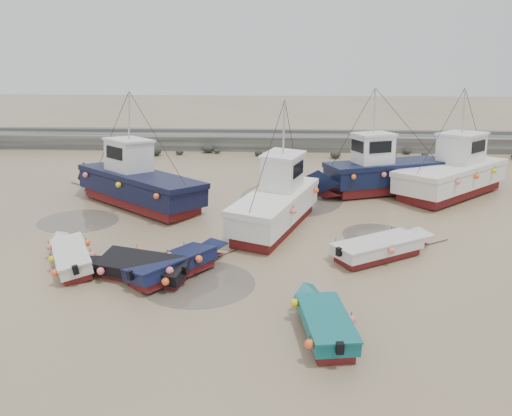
# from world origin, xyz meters

# --- Properties ---
(ground) EXTENTS (120.00, 120.00, 0.00)m
(ground) POSITION_xyz_m (0.00, 0.00, 0.00)
(ground) COLOR #9A8661
(ground) RESTS_ON ground
(seawall) EXTENTS (60.00, 4.92, 1.50)m
(seawall) POSITION_xyz_m (0.05, 21.99, 0.63)
(seawall) COLOR slate
(seawall) RESTS_ON ground
(puddle_a) EXTENTS (4.51, 4.51, 0.01)m
(puddle_a) POSITION_xyz_m (-2.49, -1.91, 0.00)
(puddle_a) COLOR #585145
(puddle_a) RESTS_ON ground
(puddle_b) EXTENTS (3.28, 3.28, 0.01)m
(puddle_b) POSITION_xyz_m (5.38, 3.25, 0.00)
(puddle_b) COLOR #585145
(puddle_b) RESTS_ON ground
(puddle_c) EXTENTS (4.18, 4.18, 0.01)m
(puddle_c) POSITION_xyz_m (-9.74, 4.60, 0.00)
(puddle_c) COLOR #585145
(puddle_c) RESTS_ON ground
(puddle_d) EXTENTS (6.06, 6.06, 0.01)m
(puddle_d) POSITION_xyz_m (1.43, 8.99, 0.00)
(puddle_d) COLOR #585145
(puddle_d) RESTS_ON ground
(dinghy_0) EXTENTS (3.21, 5.30, 1.43)m
(dinghy_0) POSITION_xyz_m (-8.00, -0.46, 0.55)
(dinghy_0) COLOR maroon
(dinghy_0) RESTS_ON ground
(dinghy_1) EXTENTS (4.49, 4.95, 1.43)m
(dinghy_1) POSITION_xyz_m (-3.32, -1.14, 0.55)
(dinghy_1) COLOR maroon
(dinghy_1) RESTS_ON ground
(dinghy_2) EXTENTS (2.06, 5.25, 1.43)m
(dinghy_2) POSITION_xyz_m (2.09, -5.10, 0.56)
(dinghy_2) COLOR maroon
(dinghy_2) RESTS_ON ground
(dinghy_3) EXTENTS (5.83, 3.82, 1.43)m
(dinghy_3) POSITION_xyz_m (5.25, 0.87, 0.54)
(dinghy_3) COLOR maroon
(dinghy_3) RESTS_ON ground
(dinghy_4) EXTENTS (5.78, 2.65, 1.43)m
(dinghy_4) POSITION_xyz_m (-5.00, -1.46, 0.55)
(dinghy_4) COLOR maroon
(dinghy_4) RESTS_ON ground
(cabin_boat_0) EXTENTS (9.78, 7.84, 6.22)m
(cabin_boat_0) POSITION_xyz_m (-7.62, 7.52, 1.31)
(cabin_boat_0) COLOR maroon
(cabin_boat_0) RESTS_ON ground
(cabin_boat_1) EXTENTS (5.07, 9.68, 6.22)m
(cabin_boat_1) POSITION_xyz_m (0.68, 4.57, 1.35)
(cabin_boat_1) COLOR maroon
(cabin_boat_1) RESTS_ON ground
(cabin_boat_2) EXTENTS (10.40, 5.06, 6.22)m
(cabin_boat_2) POSITION_xyz_m (6.65, 10.20, 1.33)
(cabin_boat_2) COLOR maroon
(cabin_boat_2) RESTS_ON ground
(cabin_boat_3) EXTENTS (9.07, 8.01, 6.22)m
(cabin_boat_3) POSITION_xyz_m (11.39, 10.22, 1.32)
(cabin_boat_3) COLOR maroon
(cabin_boat_3) RESTS_ON ground
(person) EXTENTS (0.78, 0.64, 1.85)m
(person) POSITION_xyz_m (-4.63, 5.24, 0.00)
(person) COLOR #191F32
(person) RESTS_ON ground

